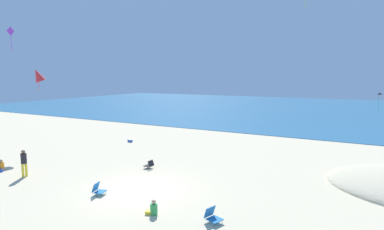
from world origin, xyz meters
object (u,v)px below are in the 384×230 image
object	(u,v)px
beach_chair_mid_beach	(98,189)
person_0	(1,167)
person_1	(153,209)
beach_chair_far_left	(212,216)
cooler_box	(130,141)
kite_purple	(11,33)
person_3	(24,161)
kite_black	(379,94)
beach_chair_far_right	(149,165)
kite_red	(38,75)

from	to	relation	value
beach_chair_mid_beach	person_0	bearing A→B (deg)	166.05
person_0	person_1	distance (m)	12.35
beach_chair_far_left	cooler_box	size ratio (longest dim) A/B	1.37
cooler_box	person_1	distance (m)	15.57
person_0	kite_purple	size ratio (longest dim) A/B	0.45
person_0	person_3	distance (m)	2.57
kite_purple	kite_black	size ratio (longest dim) A/B	1.20
kite_purple	person_1	bearing A→B (deg)	-11.45
cooler_box	person_3	xyz separation A→B (m)	(0.76, -10.83, 0.84)
beach_chair_far_right	cooler_box	world-z (taller)	beach_chair_far_right
beach_chair_far_right	beach_chair_far_left	size ratio (longest dim) A/B	0.70
person_0	kite_black	distance (m)	26.84
person_0	kite_purple	distance (m)	9.24
beach_chair_far_left	kite_black	distance (m)	17.30
beach_chair_mid_beach	kite_black	distance (m)	20.65
beach_chair_far_right	person_0	distance (m)	9.54
kite_purple	kite_red	distance (m)	4.49
person_0	kite_black	xyz separation A→B (m)	(21.58, 15.31, 4.49)
cooler_box	person_0	distance (m)	10.93
beach_chair_mid_beach	person_0	world-z (taller)	person_0
beach_chair_far_left	kite_purple	distance (m)	18.85
person_0	kite_red	xyz separation A→B (m)	(-3.11, 5.24, 5.89)
cooler_box	person_0	world-z (taller)	person_0
person_0	kite_purple	xyz separation A→B (m)	(-1.55, 2.23, 8.83)
person_3	kite_black	size ratio (longest dim) A/B	1.21
beach_chair_far_right	kite_purple	xyz separation A→B (m)	(-9.76, -2.64, 8.84)
beach_chair_mid_beach	beach_chair_far_left	size ratio (longest dim) A/B	0.86
cooler_box	kite_purple	xyz separation A→B (m)	(-3.27, -8.57, 8.98)
person_1	beach_chair_far_right	bearing A→B (deg)	-67.64
person_3	person_1	bearing A→B (deg)	-163.44
beach_chair_far_left	beach_chair_far_right	bearing A→B (deg)	163.99
person_1	kite_black	bearing A→B (deg)	-134.94
cooler_box	beach_chair_far_left	bearing A→B (deg)	-39.29
person_0	beach_chair_far_left	bearing A→B (deg)	36.76
kite_black	kite_red	size ratio (longest dim) A/B	0.73
beach_chair_far_left	kite_red	xyz separation A→B (m)	(-18.06, 5.27, 5.88)
person_1	person_3	distance (m)	9.91
beach_chair_mid_beach	kite_black	world-z (taller)	kite_black
cooler_box	kite_black	xyz separation A→B (m)	(19.86, 4.52, 4.64)
beach_chair_mid_beach	kite_black	xyz separation A→B (m)	(13.05, 15.36, 4.47)
beach_chair_far_left	person_3	world-z (taller)	person_3
beach_chair_mid_beach	person_3	bearing A→B (deg)	166.23
beach_chair_far_left	person_0	bearing A→B (deg)	-160.13
cooler_box	person_3	size ratio (longest dim) A/B	0.35
kite_red	beach_chair_far_right	bearing A→B (deg)	-1.90
kite_red	person_1	bearing A→B (deg)	-20.67
beach_chair_far_left	cooler_box	distance (m)	17.10
beach_chair_far_right	person_1	distance (m)	6.84
person_3	kite_red	distance (m)	9.28
beach_chair_mid_beach	person_3	size ratio (longest dim) A/B	0.42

